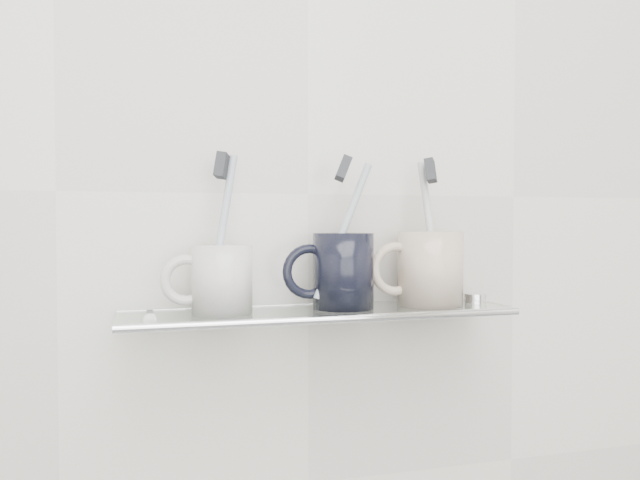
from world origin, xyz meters
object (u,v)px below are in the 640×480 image
object	(u,v)px
mug_left	(222,279)
mug_center	(343,271)
shelf_glass	(321,313)
mug_right	(430,268)

from	to	relation	value
mug_left	mug_center	distance (m)	0.16
shelf_glass	mug_left	xyz separation A→B (m)	(-0.12, 0.00, 0.05)
shelf_glass	mug_left	bearing A→B (deg)	177.70
shelf_glass	mug_center	distance (m)	0.06
mug_left	shelf_glass	bearing A→B (deg)	-8.56
shelf_glass	mug_right	distance (m)	0.16
mug_center	mug_right	bearing A→B (deg)	2.38
mug_center	mug_left	bearing A→B (deg)	-177.62
mug_left	mug_right	xyz separation A→B (m)	(0.28, 0.00, 0.01)
shelf_glass	mug_left	world-z (taller)	mug_left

